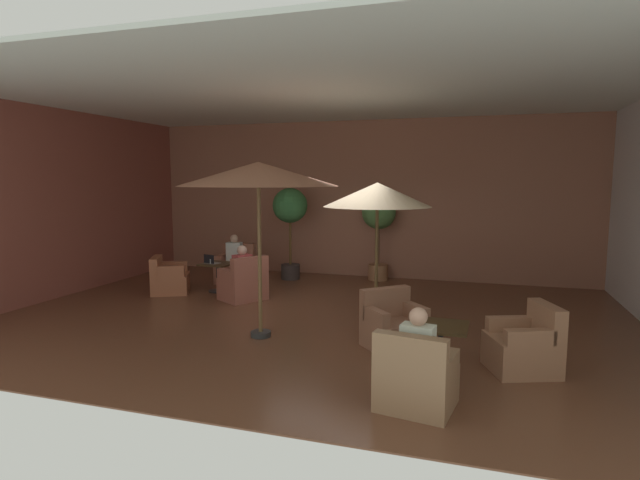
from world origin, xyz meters
The scene contains 21 objects.
ground_plane centered at (0.00, 0.00, -0.01)m, with size 11.26×8.21×0.02m, color brown.
wall_back_brick centered at (0.00, 4.07, 1.96)m, with size 11.26×0.08×3.92m, color #9F654E.
wall_left_accent centered at (-5.59, 0.00, 1.96)m, with size 0.08×8.21×3.92m, color brown.
ceiling_slab centered at (0.00, 0.00, 3.95)m, with size 11.26×8.21×0.06m, color silver.
cafe_table_front_left centered at (-2.65, 1.34, 0.46)m, with size 0.68×0.68×0.63m.
armchair_front_left_north centered at (-2.75, 2.38, 0.33)m, with size 0.84×0.83×0.90m.
armchair_front_left_east centered at (-3.59, 0.88, 0.31)m, with size 0.99×0.99×0.80m.
armchair_front_left_south centered at (-1.75, 0.78, 0.34)m, with size 1.04×1.07×0.92m.
cafe_table_front_right centered at (2.37, -2.04, 0.49)m, with size 0.69×0.69×0.63m.
armchair_front_right_north centered at (3.41, -1.65, 0.33)m, with size 1.00×0.96×0.88m.
armchair_front_right_east centered at (1.64, -1.21, 0.31)m, with size 1.07×1.06×0.85m.
armchair_front_right_south centered at (2.19, -3.13, 0.32)m, with size 0.89×0.84×0.88m.
patio_umbrella_tall_red centered at (1.01, 0.66, 2.17)m, with size 1.97×1.97×2.41m.
patio_umbrella_center_beige centered at (-0.44, -1.33, 2.53)m, with size 2.46×2.46×2.73m.
potted_tree_left_corner centered at (-1.62, 3.13, 1.64)m, with size 0.86×0.86×2.25m.
potted_tree_mid_left centered at (0.48, 3.66, 1.47)m, with size 0.83×0.83×2.08m.
patron_blue_shirt centered at (2.20, -3.09, 0.74)m, with size 0.39×0.26×0.68m.
patron_by_window centered at (-1.79, 0.81, 0.75)m, with size 0.39×0.42×0.67m.
patron_with_friend centered at (-2.75, 2.34, 0.76)m, with size 0.37×0.25×0.70m.
iced_drink_cup centered at (-2.72, 1.21, 0.69)m, with size 0.08×0.08×0.11m, color white.
open_laptop centered at (-2.76, 1.26, 0.68)m, with size 0.36×0.31×0.20m.
Camera 1 is at (2.76, -8.43, 2.48)m, focal length 28.33 mm.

